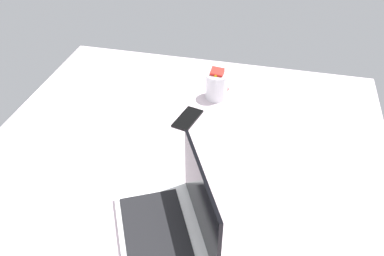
# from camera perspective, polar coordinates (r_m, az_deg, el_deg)

# --- Properties ---
(bed_mattress) EXTENTS (1.80, 1.40, 0.18)m
(bed_mattress) POSITION_cam_1_polar(r_m,az_deg,el_deg) (1.28, -3.89, -13.59)
(bed_mattress) COLOR silver
(bed_mattress) RESTS_ON ground
(laptop) EXTENTS (0.40, 0.35, 0.23)m
(laptop) POSITION_cam_1_polar(r_m,az_deg,el_deg) (1.11, -2.85, -13.73)
(laptop) COLOR silver
(laptop) RESTS_ON bed_mattress
(snack_cup) EXTENTS (0.10, 0.09, 0.13)m
(snack_cup) POSITION_cam_1_polar(r_m,az_deg,el_deg) (1.61, 3.62, 6.23)
(snack_cup) COLOR silver
(snack_cup) RESTS_ON bed_mattress
(cell_phone) EXTENTS (0.15, 0.10, 0.01)m
(cell_phone) POSITION_cam_1_polar(r_m,az_deg,el_deg) (1.52, -0.63, 1.39)
(cell_phone) COLOR black
(cell_phone) RESTS_ON bed_mattress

